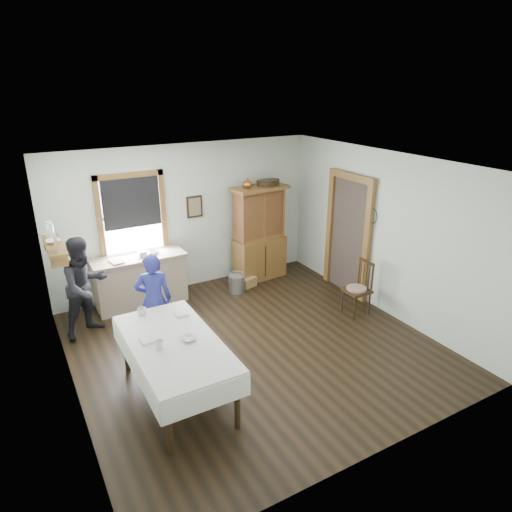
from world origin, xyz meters
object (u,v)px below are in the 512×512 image
object	(u,v)px
china_hutch	(260,233)
figure_dark	(86,290)
work_counter	(140,280)
pail	(237,284)
spindle_chair	(357,288)
woman_blue	(154,303)
dining_table	(176,369)
wicker_basket	(248,282)

from	to	relation	value
china_hutch	figure_dark	xyz separation A→B (m)	(-3.39, -0.55, -0.19)
work_counter	pail	distance (m)	1.76
spindle_chair	woman_blue	distance (m)	3.33
pail	dining_table	bearing A→B (deg)	-131.16
china_hutch	wicker_basket	bearing A→B (deg)	-151.58
dining_table	spindle_chair	distance (m)	3.47
woman_blue	dining_table	bearing A→B (deg)	98.34
work_counter	pail	xyz separation A→B (m)	(1.69, -0.39, -0.29)
work_counter	figure_dark	size ratio (longest dim) A/B	1.08
pail	woman_blue	bearing A→B (deg)	-151.89
work_counter	figure_dark	xyz separation A→B (m)	(-0.99, -0.56, 0.28)
woman_blue	wicker_basket	bearing A→B (deg)	-137.27
pail	woman_blue	size ratio (longest dim) A/B	0.24
work_counter	spindle_chair	world-z (taller)	spindle_chair
figure_dark	china_hutch	bearing A→B (deg)	-14.91
pail	figure_dark	world-z (taller)	figure_dark
wicker_basket	figure_dark	bearing A→B (deg)	-174.74
work_counter	spindle_chair	xyz separation A→B (m)	(3.07, -2.13, 0.01)
dining_table	pail	distance (m)	3.11
work_counter	wicker_basket	distance (m)	2.03
dining_table	spindle_chair	xyz separation A→B (m)	(3.42, 0.59, 0.07)
figure_dark	work_counter	bearing A→B (deg)	5.39
spindle_chair	figure_dark	size ratio (longest dim) A/B	0.64
spindle_chair	china_hutch	bearing A→B (deg)	108.74
dining_table	spindle_chair	size ratio (longest dim) A/B	2.13
dining_table	woman_blue	xyz separation A→B (m)	(0.17, 1.34, 0.27)
dining_table	woman_blue	bearing A→B (deg)	82.65
dining_table	pail	bearing A→B (deg)	48.84
work_counter	wicker_basket	size ratio (longest dim) A/B	5.14
wicker_basket	spindle_chair	bearing A→B (deg)	-59.42
pail	wicker_basket	world-z (taller)	pail
wicker_basket	woman_blue	distance (m)	2.49
wicker_basket	figure_dark	distance (m)	3.04
dining_table	pail	world-z (taller)	dining_table
china_hutch	pail	distance (m)	1.11
china_hutch	pail	world-z (taller)	china_hutch
work_counter	wicker_basket	world-z (taller)	work_counter
china_hutch	dining_table	size ratio (longest dim) A/B	0.93
wicker_basket	woman_blue	bearing A→B (deg)	-152.96
china_hutch	figure_dark	bearing A→B (deg)	-175.67
pail	china_hutch	bearing A→B (deg)	28.18
pail	woman_blue	world-z (taller)	woman_blue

